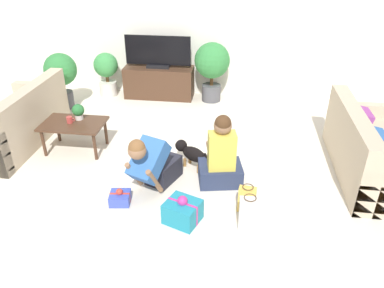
{
  "coord_description": "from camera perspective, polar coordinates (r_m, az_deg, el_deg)",
  "views": [
    {
      "loc": [
        0.75,
        -4.18,
        2.68
      ],
      "look_at": [
        0.22,
        -0.22,
        0.45
      ],
      "focal_mm": 35.0,
      "sensor_mm": 36.0,
      "label": 1
    }
  ],
  "objects": [
    {
      "name": "ground_plane",
      "position": [
        5.03,
        -2.15,
        -3.08
      ],
      "size": [
        16.0,
        16.0,
        0.0
      ],
      "primitive_type": "plane",
      "color": "beige"
    },
    {
      "name": "wall_back",
      "position": [
        6.99,
        1.38,
        17.8
      ],
      "size": [
        8.4,
        0.06,
        2.6
      ],
      "color": "white",
      "rests_on": "ground_plane"
    },
    {
      "name": "sofa_left",
      "position": [
        6.0,
        -25.18,
        2.85
      ],
      "size": [
        0.85,
        1.89,
        0.84
      ],
      "rotation": [
        0.0,
        0.0,
        -1.57
      ],
      "color": "#C6B293",
      "rests_on": "ground_plane"
    },
    {
      "name": "sofa_right",
      "position": [
        5.2,
        25.4,
        -1.16
      ],
      "size": [
        0.85,
        1.89,
        0.84
      ],
      "rotation": [
        0.0,
        0.0,
        1.57
      ],
      "color": "#C6B293",
      "rests_on": "ground_plane"
    },
    {
      "name": "coffee_table",
      "position": [
        5.44,
        -17.59,
        2.61
      ],
      "size": [
        0.85,
        0.56,
        0.42
      ],
      "color": "#472D1E",
      "rests_on": "ground_plane"
    },
    {
      "name": "tv_console",
      "position": [
        7.1,
        -5.02,
        9.36
      ],
      "size": [
        1.27,
        0.46,
        0.57
      ],
      "color": "#472D1E",
      "rests_on": "ground_plane"
    },
    {
      "name": "tv",
      "position": [
        6.94,
        -5.22,
        13.54
      ],
      "size": [
        1.19,
        0.2,
        0.58
      ],
      "color": "black",
      "rests_on": "tv_console"
    },
    {
      "name": "potted_plant_back_left",
      "position": [
        7.26,
        -12.91,
        10.82
      ],
      "size": [
        0.45,
        0.45,
        0.81
      ],
      "color": "beige",
      "rests_on": "ground_plane"
    },
    {
      "name": "potted_plant_back_right",
      "position": [
        6.79,
        3.06,
        11.98
      ],
      "size": [
        0.63,
        0.63,
        1.07
      ],
      "color": "#4C4C51",
      "rests_on": "ground_plane"
    },
    {
      "name": "potted_plant_corner_left",
      "position": [
        6.85,
        -19.33,
        10.11
      ],
      "size": [
        0.55,
        0.55,
        0.97
      ],
      "color": "#4C4C51",
      "rests_on": "ground_plane"
    },
    {
      "name": "person_kneeling",
      "position": [
        4.41,
        -5.93,
        -2.94
      ],
      "size": [
        0.58,
        0.82,
        0.79
      ],
      "rotation": [
        0.0,
        0.0,
        -0.39
      ],
      "color": "#23232D",
      "rests_on": "ground_plane"
    },
    {
      "name": "person_sitting",
      "position": [
        4.49,
        4.44,
        -2.22
      ],
      "size": [
        0.59,
        0.54,
        0.93
      ],
      "rotation": [
        0.0,
        0.0,
        3.33
      ],
      "color": "#283351",
      "rests_on": "ground_plane"
    },
    {
      "name": "dog",
      "position": [
        4.87,
        -0.2,
        -1.31
      ],
      "size": [
        0.51,
        0.38,
        0.33
      ],
      "rotation": [
        0.0,
        0.0,
        4.12
      ],
      "color": "black",
      "rests_on": "ground_plane"
    },
    {
      "name": "gift_box_a",
      "position": [
        4.03,
        -1.44,
        -10.2
      ],
      "size": [
        0.44,
        0.42,
        0.32
      ],
      "rotation": [
        0.0,
        0.0,
        -0.37
      ],
      "color": "teal",
      "rests_on": "ground_plane"
    },
    {
      "name": "gift_box_b",
      "position": [
        4.39,
        -10.91,
        -8.02
      ],
      "size": [
        0.25,
        0.25,
        0.19
      ],
      "rotation": [
        0.0,
        0.0,
        0.13
      ],
      "color": "#3D51BC",
      "rests_on": "ground_plane"
    },
    {
      "name": "gift_bag_a",
      "position": [
        4.19,
        8.36,
        -8.32
      ],
      "size": [
        0.2,
        0.14,
        0.32
      ],
      "rotation": [
        0.0,
        0.0,
        -0.12
      ],
      "color": "#E5B74C",
      "rests_on": "ground_plane"
    },
    {
      "name": "gift_bag_b",
      "position": [
        3.9,
        8.62,
        -10.62
      ],
      "size": [
        0.2,
        0.14,
        0.43
      ],
      "rotation": [
        0.0,
        0.0,
        0.06
      ],
      "color": "white",
      "rests_on": "ground_plane"
    },
    {
      "name": "mug",
      "position": [
        5.41,
        -18.13,
        3.54
      ],
      "size": [
        0.12,
        0.08,
        0.09
      ],
      "color": "#B23D38",
      "rests_on": "coffee_table"
    },
    {
      "name": "tabletop_plant",
      "position": [
        5.45,
        -16.95,
        4.82
      ],
      "size": [
        0.17,
        0.17,
        0.22
      ],
      "color": "beige",
      "rests_on": "coffee_table"
    }
  ]
}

